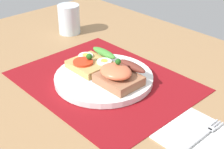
{
  "coord_description": "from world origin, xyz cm",
  "views": [
    {
      "loc": [
        52.73,
        -46.56,
        42.28
      ],
      "look_at": [
        3.0,
        0.0,
        3.3
      ],
      "focal_mm": 52.33,
      "sensor_mm": 36.0,
      "label": 1
    }
  ],
  "objects": [
    {
      "name": "sandwich_salmon",
      "position": [
        5.19,
        0.13,
        4.02
      ],
      "size": [
        9.86,
        9.85,
        6.1
      ],
      "color": "#9C6748",
      "rests_on": "plate"
    },
    {
      "name": "napkin",
      "position": [
        28.87,
        -0.68,
        0.3
      ],
      "size": [
        14.1,
        14.02,
        0.6
      ],
      "primitive_type": "cube",
      "color": "white",
      "rests_on": "ground_plane"
    },
    {
      "name": "drinking_glass",
      "position": [
        -31.69,
        13.08,
        4.75
      ],
      "size": [
        7.14,
        7.14,
        9.51
      ],
      "primitive_type": "cylinder",
      "color": "silver",
      "rests_on": "ground_plane"
    },
    {
      "name": "fork",
      "position": [
        29.04,
        -0.43,
        0.76
      ],
      "size": [
        1.62,
        13.91,
        0.32
      ],
      "color": "#B7B7BC",
      "rests_on": "napkin"
    },
    {
      "name": "placemat",
      "position": [
        0.0,
        0.0,
        0.15
      ],
      "size": [
        43.15,
        33.66,
        0.3
      ],
      "primitive_type": "cube",
      "color": "maroon",
      "rests_on": "ground_plane"
    },
    {
      "name": "plate",
      "position": [
        0.0,
        0.0,
        1.05
      ],
      "size": [
        24.63,
        24.63,
        1.5
      ],
      "primitive_type": "cylinder",
      "color": "white",
      "rests_on": "placemat"
    },
    {
      "name": "sandwich_egg_tomato",
      "position": [
        -5.38,
        0.73,
        3.19
      ],
      "size": [
        9.75,
        10.47,
        4.03
      ],
      "color": "tan",
      "rests_on": "plate"
    },
    {
      "name": "ground_plane",
      "position": [
        0.0,
        0.0,
        -1.6
      ],
      "size": [
        120.0,
        90.0,
        3.2
      ],
      "primitive_type": "cube",
      "color": "#9C754C"
    }
  ]
}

